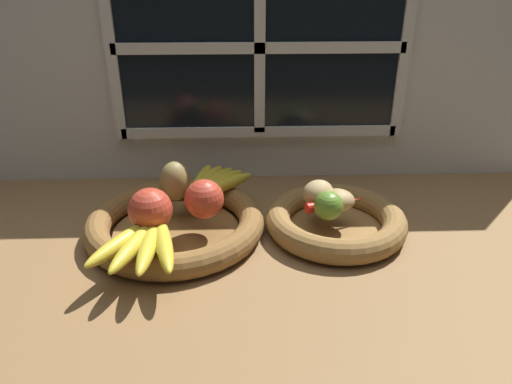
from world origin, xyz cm
name	(u,v)px	position (x,y,z in cm)	size (l,w,h in cm)	color
ground_plane	(265,244)	(0.00, 0.00, -1.50)	(140.00, 90.00, 3.00)	olive
back_wall	(259,61)	(0.00, 29.77, 27.88)	(140.00, 4.60, 55.00)	silver
fruit_bowl_left	(176,224)	(-17.27, 1.90, 2.22)	(34.24, 34.24, 4.80)	brown
fruit_bowl_right	(335,221)	(13.84, 1.90, 2.24)	(27.38, 27.38, 4.80)	olive
apple_red_front	(150,210)	(-20.46, -4.28, 8.70)	(7.80, 7.80, 7.80)	#CC422D
apple_red_right	(204,200)	(-11.33, -0.38, 8.47)	(7.34, 7.34, 7.34)	#CC422D
pear_brown	(175,181)	(-17.51, 7.25, 8.87)	(5.83, 6.40, 8.13)	olive
banana_bunch_front	(144,242)	(-20.69, -10.67, 6.19)	(15.61, 18.94, 2.77)	yellow
banana_bunch_back	(212,183)	(-10.61, 12.12, 6.14)	(14.18, 17.06, 2.67)	gold
potato_large	(337,200)	(13.84, 1.90, 6.83)	(6.63, 5.89, 4.07)	tan
potato_oblong	(318,192)	(10.54, 4.46, 7.22)	(6.54, 5.68, 4.83)	tan
lime_near	(328,206)	(11.47, -1.66, 7.50)	(5.41, 5.41, 5.41)	olive
chili_pepper	(336,203)	(13.82, 2.33, 5.88)	(2.16, 2.16, 12.63)	red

